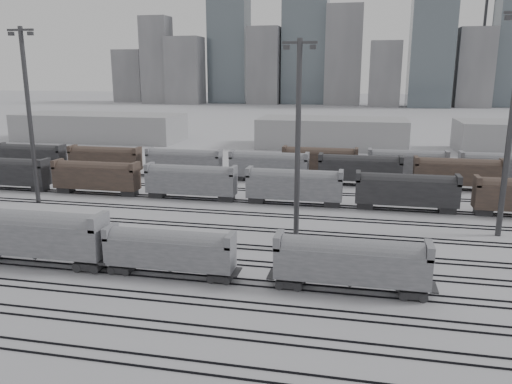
% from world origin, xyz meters
% --- Properties ---
extents(ground, '(900.00, 900.00, 0.00)m').
position_xyz_m(ground, '(0.00, 0.00, 0.00)').
color(ground, silver).
rests_on(ground, ground).
extents(tracks, '(220.00, 71.50, 0.16)m').
position_xyz_m(tracks, '(0.00, 17.50, 0.08)').
color(tracks, black).
rests_on(tracks, ground).
extents(hopper_car_a, '(16.53, 3.28, 5.91)m').
position_xyz_m(hopper_car_a, '(-16.05, 1.00, 3.65)').
color(hopper_car_a, black).
rests_on(hopper_car_a, ground).
extents(hopper_car_b, '(13.47, 2.68, 4.82)m').
position_xyz_m(hopper_car_b, '(-0.54, 1.00, 2.98)').
color(hopper_car_b, black).
rests_on(hopper_car_b, ground).
extents(hopper_car_c, '(14.49, 2.88, 5.18)m').
position_xyz_m(hopper_car_c, '(17.57, 1.00, 3.20)').
color(hopper_car_c, black).
rests_on(hopper_car_c, ground).
extents(light_mast_b, '(4.33, 0.69, 27.04)m').
position_xyz_m(light_mast_b, '(-32.49, 24.93, 14.34)').
color(light_mast_b, '#38383B').
rests_on(light_mast_b, ground).
extents(light_mast_c, '(3.84, 0.61, 23.97)m').
position_xyz_m(light_mast_c, '(10.98, 11.77, 12.72)').
color(light_mast_c, '#38383B').
rests_on(light_mast_c, ground).
extents(light_mast_d, '(4.43, 0.71, 27.67)m').
position_xyz_m(light_mast_d, '(35.70, 22.01, 14.68)').
color(light_mast_d, '#38383B').
rests_on(light_mast_d, ground).
extents(bg_string_near, '(151.00, 3.00, 5.60)m').
position_xyz_m(bg_string_near, '(8.00, 32.00, 2.80)').
color(bg_string_near, gray).
rests_on(bg_string_near, ground).
extents(bg_string_mid, '(151.00, 3.00, 5.60)m').
position_xyz_m(bg_string_mid, '(18.00, 48.00, 2.80)').
color(bg_string_mid, black).
rests_on(bg_string_mid, ground).
extents(bg_string_far, '(66.00, 3.00, 5.60)m').
position_xyz_m(bg_string_far, '(35.50, 56.00, 2.80)').
color(bg_string_far, brown).
rests_on(bg_string_far, ground).
extents(warehouse_left, '(50.00, 18.00, 8.00)m').
position_xyz_m(warehouse_left, '(-60.00, 95.00, 4.00)').
color(warehouse_left, '#949496').
rests_on(warehouse_left, ground).
extents(warehouse_mid, '(40.00, 18.00, 8.00)m').
position_xyz_m(warehouse_mid, '(10.00, 95.00, 4.00)').
color(warehouse_mid, '#949496').
rests_on(warehouse_mid, ground).
extents(skyline, '(316.00, 22.40, 95.00)m').
position_xyz_m(skyline, '(10.84, 280.00, 34.73)').
color(skyline, gray).
rests_on(skyline, ground).
extents(crane_left, '(42.00, 1.80, 100.00)m').
position_xyz_m(crane_left, '(-28.74, 305.00, 57.39)').
color(crane_left, '#38383B').
rests_on(crane_left, ground).
extents(crane_right, '(42.00, 1.80, 100.00)m').
position_xyz_m(crane_right, '(91.26, 305.00, 57.39)').
color(crane_right, '#38383B').
rests_on(crane_right, ground).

